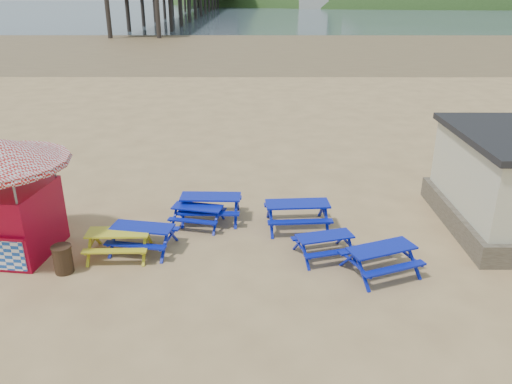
{
  "coord_description": "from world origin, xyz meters",
  "views": [
    {
      "loc": [
        0.67,
        -13.63,
        7.24
      ],
      "look_at": [
        0.61,
        1.5,
        1.0
      ],
      "focal_mm": 35.0,
      "sensor_mm": 36.0,
      "label": 1
    }
  ],
  "objects_px": {
    "picnic_table_blue_b": "(211,207)",
    "litter_bin": "(63,259)",
    "picnic_table_blue_a": "(198,216)",
    "picnic_table_yellow": "(120,243)",
    "ice_cream_kiosk": "(2,183)"
  },
  "relations": [
    {
      "from": "picnic_table_yellow",
      "to": "picnic_table_blue_a",
      "type": "bearing_deg",
      "value": 41.88
    },
    {
      "from": "picnic_table_blue_a",
      "to": "picnic_table_yellow",
      "type": "bearing_deg",
      "value": -124.74
    },
    {
      "from": "picnic_table_blue_b",
      "to": "litter_bin",
      "type": "height_order",
      "value": "picnic_table_blue_b"
    },
    {
      "from": "picnic_table_blue_b",
      "to": "ice_cream_kiosk",
      "type": "bearing_deg",
      "value": -156.3
    },
    {
      "from": "picnic_table_blue_a",
      "to": "litter_bin",
      "type": "height_order",
      "value": "litter_bin"
    },
    {
      "from": "picnic_table_yellow",
      "to": "ice_cream_kiosk",
      "type": "height_order",
      "value": "ice_cream_kiosk"
    },
    {
      "from": "picnic_table_blue_a",
      "to": "litter_bin",
      "type": "distance_m",
      "value": 4.43
    },
    {
      "from": "picnic_table_blue_b",
      "to": "ice_cream_kiosk",
      "type": "distance_m",
      "value": 6.27
    },
    {
      "from": "picnic_table_yellow",
      "to": "litter_bin",
      "type": "height_order",
      "value": "litter_bin"
    },
    {
      "from": "picnic_table_blue_b",
      "to": "picnic_table_yellow",
      "type": "relative_size",
      "value": 1.1
    },
    {
      "from": "picnic_table_yellow",
      "to": "litter_bin",
      "type": "distance_m",
      "value": 1.61
    },
    {
      "from": "picnic_table_yellow",
      "to": "picnic_table_blue_b",
      "type": "bearing_deg",
      "value": 43.52
    },
    {
      "from": "picnic_table_blue_b",
      "to": "ice_cream_kiosk",
      "type": "xyz_separation_m",
      "value": [
        -5.56,
        -2.3,
        1.77
      ]
    },
    {
      "from": "picnic_table_blue_a",
      "to": "litter_bin",
      "type": "relative_size",
      "value": 2.3
    },
    {
      "from": "picnic_table_yellow",
      "to": "litter_bin",
      "type": "bearing_deg",
      "value": -144.7
    }
  ]
}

